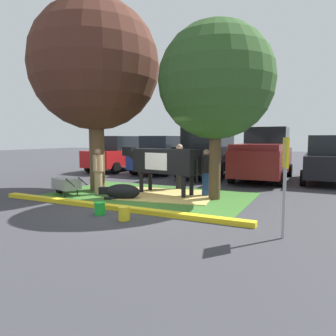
% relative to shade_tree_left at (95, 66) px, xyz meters
% --- Properties ---
extents(ground_plane, '(80.00, 80.00, 0.00)m').
position_rel_shade_tree_left_xyz_m(ground_plane, '(2.60, -1.64, -4.42)').
color(ground_plane, '#38383D').
extents(grass_island, '(6.58, 4.03, 0.02)m').
position_rel_shade_tree_left_xyz_m(grass_island, '(2.16, -0.03, -4.41)').
color(grass_island, '#386B28').
rests_on(grass_island, ground).
extents(curb_yellow, '(7.78, 0.24, 0.12)m').
position_rel_shade_tree_left_xyz_m(curb_yellow, '(2.16, -2.20, -4.36)').
color(curb_yellow, yellow).
rests_on(curb_yellow, ground).
extents(hay_bedding, '(3.54, 2.87, 0.04)m').
position_rel_shade_tree_left_xyz_m(hay_bedding, '(2.64, 0.14, -4.39)').
color(hay_bedding, tan).
rests_on(hay_bedding, ground).
extents(shade_tree_left, '(4.51, 4.51, 6.70)m').
position_rel_shade_tree_left_xyz_m(shade_tree_left, '(0.00, 0.00, 0.00)').
color(shade_tree_left, brown).
rests_on(shade_tree_left, ground).
extents(shade_tree_right, '(3.50, 3.50, 5.37)m').
position_rel_shade_tree_left_xyz_m(shade_tree_right, '(4.32, 0.30, -0.82)').
color(shade_tree_right, '#4C3823').
rests_on(shade_tree_right, ground).
extents(cow_holstein, '(3.12, 1.05, 1.58)m').
position_rel_shade_tree_left_xyz_m(cow_holstein, '(2.50, 0.36, -3.29)').
color(cow_holstein, black).
rests_on(cow_holstein, ground).
extents(calf_lying, '(1.33, 0.83, 0.48)m').
position_rel_shade_tree_left_xyz_m(calf_lying, '(1.71, -0.96, -4.18)').
color(calf_lying, black).
rests_on(calf_lying, ground).
extents(person_handler, '(0.34, 0.46, 1.54)m').
position_rel_shade_tree_left_xyz_m(person_handler, '(3.92, 0.65, -3.60)').
color(person_handler, '#23478C').
rests_on(person_handler, ground).
extents(person_visitor_near, '(0.51, 0.34, 1.68)m').
position_rel_shade_tree_left_xyz_m(person_visitor_near, '(2.57, 1.54, -3.51)').
color(person_visitor_near, black).
rests_on(person_visitor_near, ground).
extents(person_visitor_far, '(0.34, 0.51, 1.56)m').
position_rel_shade_tree_left_xyz_m(person_visitor_far, '(0.56, -0.65, -3.59)').
color(person_visitor_far, '#9E7F5B').
rests_on(person_visitor_far, ground).
extents(wheelbarrow, '(1.61, 0.91, 0.63)m').
position_rel_shade_tree_left_xyz_m(wheelbarrow, '(-0.34, -1.21, -4.03)').
color(wheelbarrow, gray).
rests_on(wheelbarrow, ground).
extents(parking_sign, '(0.16, 0.43, 1.92)m').
position_rel_shade_tree_left_xyz_m(parking_sign, '(6.63, -2.71, -3.06)').
color(parking_sign, '#99999E').
rests_on(parking_sign, ground).
extents(bucket_green, '(0.29, 0.29, 0.32)m').
position_rel_shade_tree_left_xyz_m(bucket_green, '(2.34, -2.81, -4.25)').
color(bucket_green, green).
rests_on(bucket_green, ground).
extents(bucket_yellow, '(0.29, 0.29, 0.33)m').
position_rel_shade_tree_left_xyz_m(bucket_yellow, '(3.19, -2.97, -4.25)').
color(bucket_yellow, yellow).
rests_on(bucket_yellow, ground).
extents(hatchback_white, '(2.02, 4.40, 2.02)m').
position_rel_shade_tree_left_xyz_m(hatchback_white, '(-3.34, 5.93, -3.43)').
color(hatchback_white, red).
rests_on(hatchback_white, ground).
extents(sedan_blue, '(2.02, 4.40, 2.02)m').
position_rel_shade_tree_left_xyz_m(sedan_blue, '(-0.51, 6.08, -3.43)').
color(sedan_blue, navy).
rests_on(sedan_blue, ground).
extents(suv_dark_grey, '(2.12, 4.60, 2.52)m').
position_rel_shade_tree_left_xyz_m(suv_dark_grey, '(2.33, 5.63, -3.15)').
color(suv_dark_grey, black).
rests_on(suv_dark_grey, ground).
extents(pickup_truck_maroon, '(2.22, 5.40, 2.42)m').
position_rel_shade_tree_left_xyz_m(pickup_truck_maroon, '(4.92, 5.74, -3.30)').
color(pickup_truck_maroon, maroon).
rests_on(pickup_truck_maroon, ground).
extents(sedan_red, '(2.02, 4.40, 2.02)m').
position_rel_shade_tree_left_xyz_m(sedan_red, '(7.57, 5.95, -3.43)').
color(sedan_red, black).
rests_on(sedan_red, ground).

